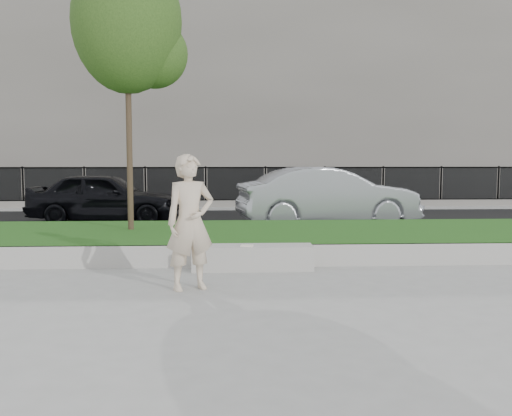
{
  "coord_description": "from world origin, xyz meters",
  "views": [
    {
      "loc": [
        0.23,
        -8.98,
        1.96
      ],
      "look_at": [
        0.73,
        1.2,
        1.04
      ],
      "focal_mm": 40.0,
      "sensor_mm": 36.0,
      "label": 1
    }
  ],
  "objects": [
    {
      "name": "book",
      "position": [
        0.55,
        0.7,
        0.44
      ],
      "size": [
        0.23,
        0.19,
        0.02
      ],
      "primitive_type": "cube",
      "rotation": [
        0.0,
        0.0,
        -0.21
      ],
      "color": "white",
      "rests_on": "stone_bench"
    },
    {
      "name": "young_tree",
      "position": [
        -1.79,
        3.38,
        4.67
      ],
      "size": [
        2.4,
        2.29,
        5.87
      ],
      "color": "#38281C",
      "rests_on": "grass_bank"
    },
    {
      "name": "man",
      "position": [
        -0.33,
        -0.62,
        1.0
      ],
      "size": [
        0.86,
        0.73,
        2.0
      ],
      "primitive_type": "imported",
      "rotation": [
        0.0,
        0.0,
        0.4
      ],
      "color": "beige",
      "rests_on": "ground"
    },
    {
      "name": "iron_fence",
      "position": [
        0.0,
        12.0,
        0.54
      ],
      "size": [
        32.0,
        0.3,
        1.5
      ],
      "color": "slate",
      "rests_on": "far_pavement"
    },
    {
      "name": "grass_bank",
      "position": [
        0.0,
        3.0,
        0.2
      ],
      "size": [
        34.0,
        4.0,
        0.4
      ],
      "primitive_type": "cube",
      "color": "#12380E",
      "rests_on": "ground"
    },
    {
      "name": "street",
      "position": [
        0.0,
        8.5,
        0.02
      ],
      "size": [
        34.0,
        7.0,
        0.04
      ],
      "primitive_type": "cube",
      "color": "black",
      "rests_on": "ground"
    },
    {
      "name": "building_facade",
      "position": [
        0.0,
        20.0,
        5.0
      ],
      "size": [
        34.0,
        10.0,
        10.0
      ],
      "primitive_type": "cube",
      "color": "#67615A",
      "rests_on": "ground"
    },
    {
      "name": "far_pavement",
      "position": [
        0.0,
        13.0,
        0.06
      ],
      "size": [
        34.0,
        3.0,
        0.12
      ],
      "primitive_type": "cube",
      "color": "gray",
      "rests_on": "ground"
    },
    {
      "name": "stone_bench",
      "position": [
        0.65,
        0.8,
        0.21
      ],
      "size": [
        2.09,
        0.52,
        0.43
      ],
      "primitive_type": "cube",
      "color": "#ACA9A1",
      "rests_on": "ground"
    },
    {
      "name": "car_dark",
      "position": [
        -3.38,
        7.82,
        0.78
      ],
      "size": [
        4.48,
        2.08,
        1.49
      ],
      "primitive_type": "imported",
      "rotation": [
        0.0,
        0.0,
        1.5
      ],
      "color": "black",
      "rests_on": "street"
    },
    {
      "name": "grass_kerb",
      "position": [
        0.0,
        1.04,
        0.2
      ],
      "size": [
        34.0,
        0.08,
        0.4
      ],
      "primitive_type": "cube",
      "color": "#ACA9A1",
      "rests_on": "ground"
    },
    {
      "name": "car_silver",
      "position": [
        3.01,
        6.78,
        0.86
      ],
      "size": [
        5.19,
        2.48,
        1.64
      ],
      "primitive_type": "imported",
      "rotation": [
        0.0,
        0.0,
        1.72
      ],
      "color": "#919499",
      "rests_on": "street"
    },
    {
      "name": "ground",
      "position": [
        0.0,
        0.0,
        0.0
      ],
      "size": [
        90.0,
        90.0,
        0.0
      ],
      "primitive_type": "plane",
      "color": "gray",
      "rests_on": "ground"
    }
  ]
}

